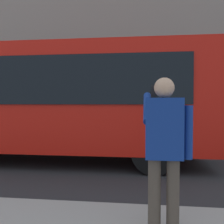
% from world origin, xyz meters
% --- Properties ---
extents(ground_plane, '(60.00, 60.00, 0.00)m').
position_xyz_m(ground_plane, '(0.00, 0.00, 0.00)').
color(ground_plane, '#2B2B2D').
extents(building_facade_far, '(28.00, 1.55, 12.00)m').
position_xyz_m(building_facade_far, '(-0.02, -6.80, 5.99)').
color(building_facade_far, gray).
rests_on(building_facade_far, ground_plane).
extents(red_bus, '(9.05, 2.54, 3.08)m').
position_xyz_m(red_bus, '(2.45, 0.25, 1.68)').
color(red_bus, red).
rests_on(red_bus, ground_plane).
extents(pedestrian_photographer, '(0.53, 0.52, 1.70)m').
position_xyz_m(pedestrian_photographer, '(-0.59, 4.29, 1.14)').
color(pedestrian_photographer, '#4C4238').
rests_on(pedestrian_photographer, sidewalk_curb).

